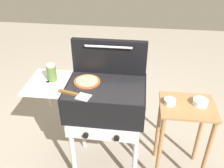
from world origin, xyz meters
TOP-DOWN VIEW (x-y plane):
  - ground_plane at (0.00, 0.00)m, footprint 8.00×8.00m
  - grill at (-0.01, -0.00)m, footprint 0.96×0.53m
  - grill_lid_open at (0.00, 0.21)m, footprint 0.63×0.08m
  - pizza_cheese at (-0.16, 0.03)m, footprint 0.22×0.22m
  - sauce_jar at (-0.45, 0.03)m, footprint 0.08×0.08m
  - spatula at (-0.21, -0.16)m, footprint 0.27×0.12m
  - prep_table at (0.66, 0.00)m, footprint 0.44×0.36m
  - topping_bowl_near at (0.51, -0.00)m, footprint 0.09×0.09m
  - topping_bowl_far at (0.76, 0.02)m, footprint 0.12×0.12m

SIDE VIEW (x-z plane):
  - ground_plane at x=0.00m, z-range 0.00..0.00m
  - prep_table at x=0.66m, z-range 0.16..0.93m
  - grill at x=-0.01m, z-range 0.31..1.21m
  - topping_bowl_near at x=0.51m, z-range 0.77..0.81m
  - topping_bowl_far at x=0.76m, z-range 0.77..0.81m
  - spatula at x=-0.21m, z-range 0.90..0.92m
  - pizza_cheese at x=-0.16m, z-range 0.89..0.93m
  - sauce_jar at x=-0.45m, z-range 0.90..1.04m
  - grill_lid_open at x=0.00m, z-range 0.90..1.20m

